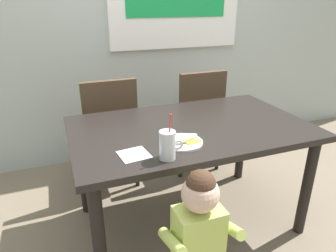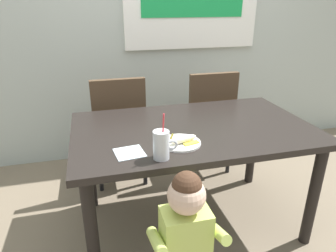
{
  "view_description": "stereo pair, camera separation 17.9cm",
  "coord_description": "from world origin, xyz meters",
  "px_view_note": "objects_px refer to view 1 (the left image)",
  "views": [
    {
      "loc": [
        -0.78,
        -1.64,
        1.5
      ],
      "look_at": [
        -0.19,
        -0.09,
        0.82
      ],
      "focal_mm": 32.31,
      "sensor_mm": 36.0,
      "label": 1
    },
    {
      "loc": [
        -0.61,
        -1.69,
        1.5
      ],
      "look_at": [
        -0.19,
        -0.09,
        0.82
      ],
      "focal_mm": 32.31,
      "sensor_mm": 36.0,
      "label": 2
    }
  ],
  "objects_px": {
    "milk_cup": "(168,147)",
    "peeled_banana": "(186,139)",
    "dining_chair_right": "(196,115)",
    "snack_plate": "(183,142)",
    "toddler_standing": "(199,230)",
    "dining_chair_left": "(109,127)",
    "dining_table": "(190,139)",
    "paper_napkin": "(134,155)"
  },
  "relations": [
    {
      "from": "paper_napkin",
      "to": "dining_chair_left",
      "type": "bearing_deg",
      "value": 88.06
    },
    {
      "from": "dining_chair_left",
      "to": "dining_chair_right",
      "type": "xyz_separation_m",
      "value": [
        0.79,
        0.0,
        0.0
      ]
    },
    {
      "from": "toddler_standing",
      "to": "milk_cup",
      "type": "distance_m",
      "value": 0.42
    },
    {
      "from": "dining_table",
      "to": "toddler_standing",
      "type": "height_order",
      "value": "toddler_standing"
    },
    {
      "from": "toddler_standing",
      "to": "milk_cup",
      "type": "relative_size",
      "value": 3.34
    },
    {
      "from": "dining_table",
      "to": "toddler_standing",
      "type": "relative_size",
      "value": 1.82
    },
    {
      "from": "toddler_standing",
      "to": "paper_napkin",
      "type": "bearing_deg",
      "value": 115.76
    },
    {
      "from": "dining_table",
      "to": "snack_plate",
      "type": "xyz_separation_m",
      "value": [
        -0.15,
        -0.22,
        0.1
      ]
    },
    {
      "from": "milk_cup",
      "to": "peeled_banana",
      "type": "bearing_deg",
      "value": 38.68
    },
    {
      "from": "dining_table",
      "to": "dining_chair_left",
      "type": "bearing_deg",
      "value": 121.66
    },
    {
      "from": "dining_chair_right",
      "to": "milk_cup",
      "type": "xyz_separation_m",
      "value": [
        -0.67,
        -1.04,
        0.28
      ]
    },
    {
      "from": "dining_chair_left",
      "to": "peeled_banana",
      "type": "bearing_deg",
      "value": 106.92
    },
    {
      "from": "dining_table",
      "to": "peeled_banana",
      "type": "bearing_deg",
      "value": -120.59
    },
    {
      "from": "paper_napkin",
      "to": "peeled_banana",
      "type": "bearing_deg",
      "value": 5.22
    },
    {
      "from": "dining_chair_left",
      "to": "snack_plate",
      "type": "xyz_separation_m",
      "value": [
        0.26,
        -0.9,
        0.22
      ]
    },
    {
      "from": "toddler_standing",
      "to": "peeled_banana",
      "type": "bearing_deg",
      "value": 74.45
    },
    {
      "from": "dining_table",
      "to": "snack_plate",
      "type": "distance_m",
      "value": 0.29
    },
    {
      "from": "dining_chair_left",
      "to": "paper_napkin",
      "type": "xyz_separation_m",
      "value": [
        -0.03,
        -0.94,
        0.22
      ]
    },
    {
      "from": "dining_table",
      "to": "milk_cup",
      "type": "distance_m",
      "value": 0.49
    },
    {
      "from": "dining_table",
      "to": "dining_chair_right",
      "type": "relative_size",
      "value": 1.59
    },
    {
      "from": "dining_chair_right",
      "to": "toddler_standing",
      "type": "relative_size",
      "value": 1.15
    },
    {
      "from": "dining_chair_left",
      "to": "peeled_banana",
      "type": "height_order",
      "value": "dining_chair_left"
    },
    {
      "from": "dining_table",
      "to": "toddler_standing",
      "type": "bearing_deg",
      "value": -111.31
    },
    {
      "from": "dining_table",
      "to": "dining_chair_right",
      "type": "height_order",
      "value": "dining_chair_right"
    },
    {
      "from": "dining_chair_left",
      "to": "toddler_standing",
      "type": "distance_m",
      "value": 1.34
    },
    {
      "from": "dining_table",
      "to": "dining_chair_right",
      "type": "xyz_separation_m",
      "value": [
        0.37,
        0.68,
        -0.12
      ]
    },
    {
      "from": "milk_cup",
      "to": "peeled_banana",
      "type": "distance_m",
      "value": 0.2
    },
    {
      "from": "dining_table",
      "to": "peeled_banana",
      "type": "xyz_separation_m",
      "value": [
        -0.14,
        -0.24,
        0.13
      ]
    },
    {
      "from": "dining_chair_left",
      "to": "dining_table",
      "type": "bearing_deg",
      "value": 121.66
    },
    {
      "from": "dining_chair_right",
      "to": "toddler_standing",
      "type": "bearing_deg",
      "value": 64.81
    },
    {
      "from": "toddler_standing",
      "to": "peeled_banana",
      "type": "height_order",
      "value": "same"
    },
    {
      "from": "dining_table",
      "to": "paper_napkin",
      "type": "distance_m",
      "value": 0.53
    },
    {
      "from": "dining_chair_right",
      "to": "snack_plate",
      "type": "relative_size",
      "value": 4.17
    },
    {
      "from": "dining_chair_right",
      "to": "toddler_standing",
      "type": "xyz_separation_m",
      "value": [
        -0.63,
        -1.34,
        -0.02
      ]
    },
    {
      "from": "peeled_banana",
      "to": "dining_chair_left",
      "type": "bearing_deg",
      "value": 106.92
    },
    {
      "from": "milk_cup",
      "to": "snack_plate",
      "type": "relative_size",
      "value": 1.09
    },
    {
      "from": "dining_table",
      "to": "milk_cup",
      "type": "relative_size",
      "value": 6.06
    },
    {
      "from": "toddler_standing",
      "to": "snack_plate",
      "type": "bearing_deg",
      "value": 76.71
    },
    {
      "from": "snack_plate",
      "to": "paper_napkin",
      "type": "xyz_separation_m",
      "value": [
        -0.29,
        -0.04,
        -0.0
      ]
    },
    {
      "from": "dining_chair_left",
      "to": "toddler_standing",
      "type": "relative_size",
      "value": 1.15
    },
    {
      "from": "dining_chair_right",
      "to": "peeled_banana",
      "type": "xyz_separation_m",
      "value": [
        -0.51,
        -0.91,
        0.25
      ]
    },
    {
      "from": "dining_chair_right",
      "to": "paper_napkin",
      "type": "relative_size",
      "value": 6.4
    }
  ]
}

